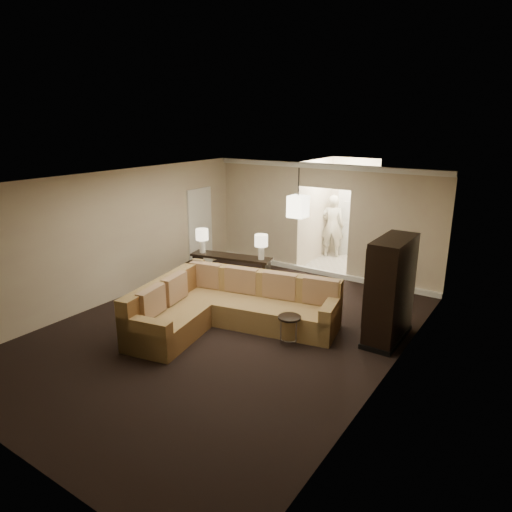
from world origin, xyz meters
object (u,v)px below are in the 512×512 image
Objects in this scene: sectional_sofa at (227,308)px; person at (332,223)px; drink_table at (289,324)px; coffee_table at (272,312)px; armoire at (390,292)px; console_table at (231,268)px.

person is at bearing 82.49° from sectional_sofa.
person is (-0.35, 5.42, 0.60)m from sectional_sofa.
drink_table is 0.26× the size of person.
armoire reaches higher than coffee_table.
armoire is at bearing 105.98° from person.
console_table is 1.01× the size of person.
armoire is 3.71× the size of drink_table.
coffee_table is (0.59, 0.69, -0.21)m from sectional_sofa.
coffee_table is 2.28m from armoire.
sectional_sofa is 1.32m from drink_table.
person reaches higher than console_table.
console_table is 4.02m from armoire.
console_table is at bearing 145.87° from drink_table.
coffee_table is at bearing -43.60° from console_table.
drink_table is (2.57, -1.74, -0.09)m from console_table.
drink_table is (1.32, 0.08, -0.03)m from sectional_sofa.
person is at bearing 101.22° from coffee_table.
drink_table is at bearing 87.52° from person.
sectional_sofa reaches higher than drink_table.
armoire is at bearing 13.64° from coffee_table.
armoire reaches higher than sectional_sofa.
armoire is 5.21m from person.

